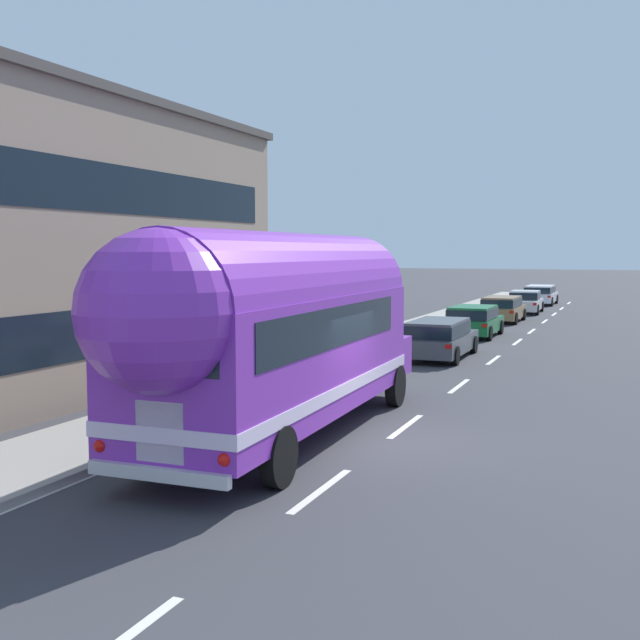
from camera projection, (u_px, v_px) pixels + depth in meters
The scene contains 9 objects.
ground_plane at pixel (385, 442), 15.12m from camera, with size 300.00×300.00×0.00m, color #38383D.
lane_markings at pixel (421, 354), 28.01m from camera, with size 3.99×80.00×0.01m.
sidewalk_slab at pixel (328, 359), 26.31m from camera, with size 2.73×90.00×0.15m, color gray.
painted_bus at pixel (276, 327), 14.77m from camera, with size 2.78×11.46×4.12m.
car_lead at pixel (439, 336), 26.86m from camera, with size 1.98×4.73×1.37m.
car_second at pixel (474, 319), 33.61m from camera, with size 2.01×4.28×1.37m.
car_third at pixel (502, 307), 40.61m from camera, with size 1.97×4.30×1.37m.
car_fourth at pixel (525, 301), 46.61m from camera, with size 1.99×4.50×1.37m.
car_fifth at pixel (540, 293), 53.77m from camera, with size 2.06×4.54×1.37m.
Camera 1 is at (4.49, -14.21, 3.76)m, focal length 43.07 mm.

